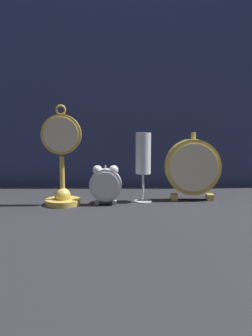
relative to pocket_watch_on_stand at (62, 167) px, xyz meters
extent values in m
plane|color=#232328|center=(0.18, -0.04, -0.11)|extent=(4.00, 4.00, 0.00)
cube|color=navy|center=(0.18, 0.29, 0.28)|extent=(1.53, 0.01, 0.77)
cylinder|color=gold|center=(0.00, 0.00, -0.10)|extent=(0.10, 0.10, 0.02)
sphere|color=gold|center=(0.00, 0.00, -0.08)|extent=(0.05, 0.05, 0.05)
cylinder|color=gold|center=(0.00, 0.00, -0.03)|extent=(0.01, 0.01, 0.12)
cylinder|color=gold|center=(0.00, 0.00, 0.09)|extent=(0.11, 0.02, 0.11)
cylinder|color=beige|center=(0.00, -0.01, 0.09)|extent=(0.10, 0.00, 0.10)
torus|color=gold|center=(0.00, 0.00, 0.16)|extent=(0.03, 0.01, 0.03)
cube|color=silver|center=(0.10, 0.00, -0.10)|extent=(0.01, 0.01, 0.01)
cube|color=silver|center=(0.15, 0.00, -0.10)|extent=(0.01, 0.01, 0.01)
cylinder|color=silver|center=(0.12, 0.00, -0.05)|extent=(0.09, 0.03, 0.09)
cylinder|color=silver|center=(0.12, -0.02, -0.05)|extent=(0.08, 0.00, 0.08)
sphere|color=silver|center=(0.10, 0.00, -0.01)|extent=(0.03, 0.03, 0.03)
sphere|color=silver|center=(0.15, 0.00, -0.01)|extent=(0.03, 0.03, 0.03)
cylinder|color=silver|center=(0.12, 0.00, 0.00)|extent=(0.00, 0.00, 0.02)
cube|color=gold|center=(0.33, 0.06, -0.10)|extent=(0.02, 0.03, 0.02)
cube|color=gold|center=(0.44, 0.06, -0.10)|extent=(0.02, 0.03, 0.02)
cylinder|color=gold|center=(0.38, 0.06, -0.01)|extent=(0.17, 0.04, 0.17)
cylinder|color=beige|center=(0.38, 0.04, -0.01)|extent=(0.14, 0.00, 0.14)
cylinder|color=gold|center=(0.38, 0.06, 0.09)|extent=(0.01, 0.01, 0.02)
cylinder|color=silver|center=(0.23, 0.04, -0.11)|extent=(0.05, 0.05, 0.01)
cylinder|color=silver|center=(0.23, 0.04, -0.06)|extent=(0.01, 0.01, 0.08)
cylinder|color=white|center=(0.23, 0.04, 0.04)|extent=(0.05, 0.05, 0.12)
cylinder|color=#DBC675|center=(0.23, 0.04, 0.01)|extent=(0.04, 0.04, 0.08)
camera|label=1|loc=(0.18, -1.05, 0.14)|focal=40.00mm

